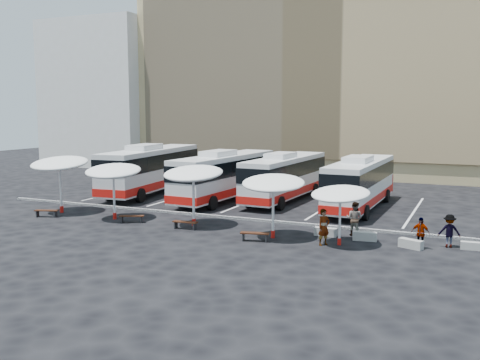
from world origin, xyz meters
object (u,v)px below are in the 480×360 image
at_px(sunshade_1, 113,171).
at_px(wood_bench_3, 255,235).
at_px(bus_1, 225,174).
at_px(sunshade_3, 273,183).
at_px(wood_bench_2, 185,223).
at_px(passenger_1, 354,219).
at_px(passenger_3, 449,231).
at_px(passenger_0, 324,227).
at_px(wood_bench_1, 132,217).
at_px(bus_2, 285,176).
at_px(sunshade_0, 60,164).
at_px(bus_0, 151,168).
at_px(conc_bench_0, 326,232).
at_px(passenger_2, 420,233).
at_px(conc_bench_1, 365,236).
at_px(conc_bench_3, 472,246).
at_px(bus_3, 361,181).
at_px(wood_bench_0, 47,212).
at_px(sunshade_4, 340,194).
at_px(conc_bench_2, 411,244).
at_px(sunshade_2, 193,174).

bearing_deg(sunshade_1, wood_bench_3, -9.43).
distance_m(bus_1, sunshade_3, 12.82).
distance_m(sunshade_1, wood_bench_2, 6.29).
bearing_deg(passenger_1, passenger_3, -178.97).
bearing_deg(passenger_0, wood_bench_1, 125.64).
distance_m(bus_2, sunshade_3, 12.46).
bearing_deg(sunshade_0, bus_0, 85.13).
xyz_separation_m(conc_bench_0, passenger_2, (5.06, -0.75, 0.57)).
xyz_separation_m(conc_bench_1, conc_bench_3, (5.28, 0.29, -0.04)).
distance_m(bus_3, sunshade_3, 11.15).
distance_m(sunshade_0, wood_bench_1, 7.11).
bearing_deg(sunshade_0, wood_bench_1, -7.50).
distance_m(wood_bench_0, passenger_0, 18.56).
bearing_deg(sunshade_4, sunshade_0, 177.07).
height_order(sunshade_0, passenger_3, sunshade_0).
distance_m(wood_bench_1, conc_bench_2, 16.61).
xyz_separation_m(sunshade_0, passenger_3, (24.72, 0.79, -2.51)).
bearing_deg(sunshade_3, conc_bench_1, 16.72).
bearing_deg(bus_1, conc_bench_3, -21.59).
relative_size(sunshade_0, conc_bench_0, 3.64).
relative_size(wood_bench_2, passenger_3, 0.91).
relative_size(wood_bench_1, passenger_0, 0.81).
relative_size(sunshade_2, sunshade_3, 0.96).
height_order(sunshade_4, wood_bench_0, sunshade_4).
relative_size(conc_bench_2, conc_bench_3, 1.15).
relative_size(sunshade_1, sunshade_2, 1.15).
bearing_deg(bus_3, conc_bench_3, -49.49).
bearing_deg(passenger_0, conc_bench_1, -5.03).
height_order(sunshade_3, sunshade_4, sunshade_3).
height_order(bus_0, passenger_1, bus_0).
relative_size(bus_0, conc_bench_2, 11.01).
bearing_deg(passenger_1, bus_1, -25.59).
bearing_deg(passenger_3, wood_bench_1, -5.12).
height_order(sunshade_3, conc_bench_3, sunshade_3).
bearing_deg(sunshade_1, wood_bench_0, -164.03).
distance_m(conc_bench_0, passenger_3, 6.41).
relative_size(bus_2, bus_3, 0.99).
bearing_deg(bus_3, sunshade_0, -150.65).
bearing_deg(conc_bench_1, bus_0, 154.67).
xyz_separation_m(bus_0, sunshade_2, (9.48, -9.77, 1.04)).
bearing_deg(bus_3, passenger_1, -79.42).
distance_m(conc_bench_1, passenger_1, 1.41).
relative_size(wood_bench_0, passenger_2, 0.99).
relative_size(bus_2, passenger_1, 6.25).
distance_m(bus_2, conc_bench_0, 12.05).
distance_m(sunshade_3, wood_bench_0, 15.82).
bearing_deg(passenger_1, passenger_0, 78.51).
height_order(bus_0, wood_bench_0, bus_0).
distance_m(wood_bench_0, passenger_1, 19.78).
bearing_deg(conc_bench_1, sunshade_3, -163.28).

